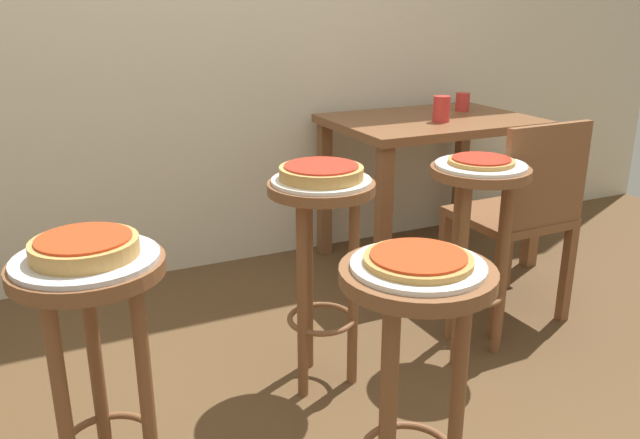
{
  "coord_description": "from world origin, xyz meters",
  "views": [
    {
      "loc": [
        -0.8,
        -1.45,
        1.3
      ],
      "look_at": [
        0.0,
        0.25,
        0.66
      ],
      "focal_mm": 36.88,
      "sensor_mm": 36.0,
      "label": 1
    }
  ],
  "objects_px": {
    "serving_plate_rear": "(321,181)",
    "cup_far_edge": "(463,102)",
    "pizza_rear": "(321,172)",
    "serving_plate_foreground": "(418,266)",
    "stool_leftside": "(476,222)",
    "pizza_leftside": "(481,161)",
    "stool_middle": "(96,341)",
    "stool_rear": "(321,242)",
    "serving_plate_leftside": "(481,165)",
    "wooden_chair": "(520,213)",
    "cup_near_edge": "(442,109)",
    "stool_foreground": "(414,350)",
    "pizza_foreground": "(418,259)",
    "pizza_middle": "(85,247)",
    "serving_plate_middle": "(86,259)",
    "dining_table": "(430,142)"
  },
  "relations": [
    {
      "from": "stool_leftside",
      "to": "pizza_leftside",
      "type": "bearing_deg",
      "value": 0.0
    },
    {
      "from": "stool_leftside",
      "to": "cup_far_edge",
      "type": "distance_m",
      "value": 1.19
    },
    {
      "from": "serving_plate_middle",
      "to": "stool_leftside",
      "type": "distance_m",
      "value": 1.41
    },
    {
      "from": "wooden_chair",
      "to": "serving_plate_middle",
      "type": "bearing_deg",
      "value": -164.66
    },
    {
      "from": "serving_plate_rear",
      "to": "cup_far_edge",
      "type": "distance_m",
      "value": 1.54
    },
    {
      "from": "serving_plate_foreground",
      "to": "stool_leftside",
      "type": "bearing_deg",
      "value": 43.68
    },
    {
      "from": "pizza_foreground",
      "to": "pizza_middle",
      "type": "bearing_deg",
      "value": 151.49
    },
    {
      "from": "stool_rear",
      "to": "wooden_chair",
      "type": "relative_size",
      "value": 0.86
    },
    {
      "from": "cup_near_edge",
      "to": "wooden_chair",
      "type": "xyz_separation_m",
      "value": [
        -0.02,
        -0.61,
        -0.33
      ]
    },
    {
      "from": "pizza_foreground",
      "to": "cup_near_edge",
      "type": "xyz_separation_m",
      "value": [
        1.07,
        1.43,
        0.04
      ]
    },
    {
      "from": "stool_foreground",
      "to": "pizza_foreground",
      "type": "height_order",
      "value": "pizza_foreground"
    },
    {
      "from": "serving_plate_foreground",
      "to": "serving_plate_rear",
      "type": "xyz_separation_m",
      "value": [
        0.11,
        0.73,
        0.0
      ]
    },
    {
      "from": "serving_plate_foreground",
      "to": "pizza_rear",
      "type": "bearing_deg",
      "value": 81.45
    },
    {
      "from": "stool_foreground",
      "to": "pizza_foreground",
      "type": "distance_m",
      "value": 0.23
    },
    {
      "from": "pizza_middle",
      "to": "wooden_chair",
      "type": "relative_size",
      "value": 0.28
    },
    {
      "from": "cup_far_edge",
      "to": "cup_near_edge",
      "type": "bearing_deg",
      "value": -143.22
    },
    {
      "from": "stool_middle",
      "to": "stool_rear",
      "type": "distance_m",
      "value": 0.85
    },
    {
      "from": "stool_middle",
      "to": "pizza_leftside",
      "type": "height_order",
      "value": "pizza_leftside"
    },
    {
      "from": "stool_middle",
      "to": "wooden_chair",
      "type": "height_order",
      "value": "wooden_chair"
    },
    {
      "from": "cup_near_edge",
      "to": "pizza_leftside",
      "type": "bearing_deg",
      "value": -115.68
    },
    {
      "from": "pizza_leftside",
      "to": "serving_plate_rear",
      "type": "height_order",
      "value": "pizza_leftside"
    },
    {
      "from": "serving_plate_leftside",
      "to": "pizza_rear",
      "type": "relative_size",
      "value": 1.18
    },
    {
      "from": "stool_rear",
      "to": "serving_plate_rear",
      "type": "bearing_deg",
      "value": 75.96
    },
    {
      "from": "stool_foreground",
      "to": "stool_leftside",
      "type": "xyz_separation_m",
      "value": [
        0.7,
        0.67,
        0.0
      ]
    },
    {
      "from": "pizza_leftside",
      "to": "wooden_chair",
      "type": "height_order",
      "value": "wooden_chair"
    },
    {
      "from": "stool_middle",
      "to": "serving_plate_rear",
      "type": "bearing_deg",
      "value": 25.89
    },
    {
      "from": "stool_rear",
      "to": "pizza_middle",
      "type": "bearing_deg",
      "value": -154.11
    },
    {
      "from": "stool_foreground",
      "to": "pizza_middle",
      "type": "distance_m",
      "value": 0.78
    },
    {
      "from": "serving_plate_leftside",
      "to": "wooden_chair",
      "type": "relative_size",
      "value": 0.38
    },
    {
      "from": "stool_middle",
      "to": "pizza_leftside",
      "type": "distance_m",
      "value": 1.41
    },
    {
      "from": "cup_far_edge",
      "to": "pizza_rear",
      "type": "bearing_deg",
      "value": -143.6
    },
    {
      "from": "pizza_leftside",
      "to": "dining_table",
      "type": "xyz_separation_m",
      "value": [
        0.38,
        0.87,
        -0.14
      ]
    },
    {
      "from": "pizza_foreground",
      "to": "stool_rear",
      "type": "distance_m",
      "value": 0.77
    },
    {
      "from": "stool_rear",
      "to": "serving_plate_rear",
      "type": "relative_size",
      "value": 2.26
    },
    {
      "from": "serving_plate_leftside",
      "to": "serving_plate_rear",
      "type": "xyz_separation_m",
      "value": [
        -0.59,
        0.06,
        0.0
      ]
    },
    {
      "from": "pizza_foreground",
      "to": "serving_plate_leftside",
      "type": "xyz_separation_m",
      "value": [
        0.7,
        0.67,
        -0.02
      ]
    },
    {
      "from": "stool_middle",
      "to": "serving_plate_foreground",
      "type": "bearing_deg",
      "value": -28.51
    },
    {
      "from": "serving_plate_middle",
      "to": "stool_leftside",
      "type": "xyz_separation_m",
      "value": [
        1.36,
        0.32,
        -0.21
      ]
    },
    {
      "from": "pizza_rear",
      "to": "cup_near_edge",
      "type": "relative_size",
      "value": 2.26
    },
    {
      "from": "pizza_middle",
      "to": "stool_rear",
      "type": "bearing_deg",
      "value": 25.89
    },
    {
      "from": "cup_near_edge",
      "to": "cup_far_edge",
      "type": "height_order",
      "value": "cup_near_edge"
    },
    {
      "from": "pizza_foreground",
      "to": "cup_far_edge",
      "type": "distance_m",
      "value": 2.12
    },
    {
      "from": "stool_middle",
      "to": "serving_plate_rear",
      "type": "relative_size",
      "value": 2.26
    },
    {
      "from": "pizza_foreground",
      "to": "cup_far_edge",
      "type": "bearing_deg",
      "value": 50.6
    },
    {
      "from": "pizza_foreground",
      "to": "cup_near_edge",
      "type": "distance_m",
      "value": 1.79
    },
    {
      "from": "serving_plate_leftside",
      "to": "cup_near_edge",
      "type": "bearing_deg",
      "value": 64.32
    },
    {
      "from": "serving_plate_rear",
      "to": "stool_leftside",
      "type": "bearing_deg",
      "value": -5.42
    },
    {
      "from": "serving_plate_rear",
      "to": "cup_near_edge",
      "type": "bearing_deg",
      "value": 36.29
    },
    {
      "from": "pizza_leftside",
      "to": "wooden_chair",
      "type": "bearing_deg",
      "value": 23.8
    },
    {
      "from": "serving_plate_foreground",
      "to": "cup_near_edge",
      "type": "distance_m",
      "value": 1.79
    }
  ]
}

